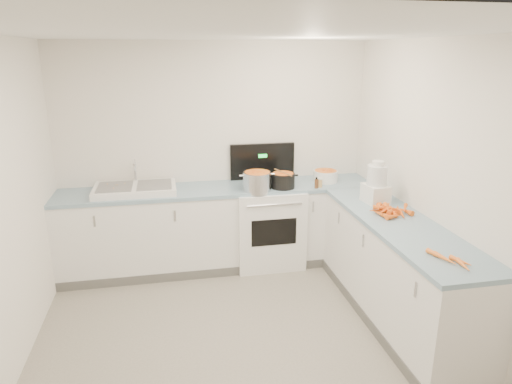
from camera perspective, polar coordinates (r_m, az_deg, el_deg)
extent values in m
cube|color=white|center=(5.23, -4.53, -4.58)|extent=(3.50, 0.60, 0.90)
cube|color=#82A3B9|center=(5.08, -4.65, 0.35)|extent=(3.50, 0.62, 0.04)
cube|color=white|center=(4.41, 17.18, -9.63)|extent=(0.60, 2.20, 0.90)
cube|color=#82A3B9|center=(4.23, 17.73, -3.91)|extent=(0.62, 2.20, 0.04)
cube|color=white|center=(5.29, 1.44, -4.26)|extent=(0.76, 0.65, 0.90)
cube|color=black|center=(5.36, 0.79, 3.87)|extent=(0.76, 0.05, 0.42)
cube|color=white|center=(5.04, -14.87, 0.36)|extent=(0.86, 0.52, 0.07)
cube|color=slate|center=(5.05, -17.22, 0.64)|extent=(0.36, 0.42, 0.01)
cube|color=slate|center=(5.02, -12.58, 0.92)|extent=(0.36, 0.42, 0.01)
cylinder|color=silver|center=(5.21, -14.88, 2.68)|extent=(0.03, 0.03, 0.24)
cylinder|color=silver|center=(4.93, 0.14, 1.25)|extent=(0.34, 0.34, 0.22)
cylinder|color=black|center=(5.03, 3.38, 1.33)|extent=(0.30, 0.30, 0.19)
cylinder|color=#AD7A47|center=(5.00, 3.40, 2.46)|extent=(0.12, 0.34, 0.01)
cylinder|color=white|center=(5.33, 8.69, 1.98)|extent=(0.33, 0.33, 0.13)
cylinder|color=#593319|center=(5.06, 7.56, 1.04)|extent=(0.04, 0.04, 0.10)
cylinder|color=#E5B266|center=(5.10, 7.99, 1.09)|extent=(0.05, 0.05, 0.09)
cube|color=white|center=(4.67, 14.72, -0.21)|extent=(0.23, 0.27, 0.18)
cylinder|color=silver|center=(4.62, 14.89, 2.03)|extent=(0.19, 0.19, 0.19)
cylinder|color=white|center=(4.59, 15.00, 3.48)|extent=(0.11, 0.11, 0.05)
cone|color=orange|center=(4.40, 16.27, -2.33)|extent=(0.14, 0.20, 0.05)
cone|color=orange|center=(4.40, 16.15, -2.33)|extent=(0.12, 0.18, 0.05)
cone|color=orange|center=(4.41, 15.30, -2.30)|extent=(0.20, 0.11, 0.04)
cone|color=orange|center=(4.37, 17.80, -2.69)|extent=(0.09, 0.19, 0.04)
cone|color=orange|center=(4.48, 17.28, -2.06)|extent=(0.13, 0.19, 0.05)
cone|color=orange|center=(4.47, 15.98, -2.07)|extent=(0.15, 0.17, 0.04)
cone|color=orange|center=(4.52, 15.95, -1.79)|extent=(0.16, 0.17, 0.05)
cone|color=orange|center=(4.28, 16.84, -2.92)|extent=(0.17, 0.09, 0.05)
cone|color=orange|center=(4.39, 16.63, -2.46)|extent=(0.05, 0.19, 0.04)
cone|color=orange|center=(4.45, 18.25, -2.28)|extent=(0.09, 0.17, 0.05)
cone|color=orange|center=(4.31, 15.34, -2.68)|extent=(0.10, 0.18, 0.05)
cone|color=orange|center=(4.38, 15.83, -1.93)|extent=(0.22, 0.12, 0.05)
cone|color=orange|center=(4.32, 15.79, -2.25)|extent=(0.20, 0.16, 0.04)
cone|color=orange|center=(4.43, 16.10, -1.66)|extent=(0.15, 0.18, 0.05)
cone|color=orange|center=(4.36, 16.03, -1.91)|extent=(0.10, 0.19, 0.05)
cone|color=orange|center=(4.37, 16.17, -2.26)|extent=(0.18, 0.04, 0.04)
cone|color=orange|center=(4.46, 18.14, -1.92)|extent=(0.14, 0.19, 0.04)
cone|color=orange|center=(4.36, 16.52, -2.23)|extent=(0.16, 0.17, 0.05)
cone|color=orange|center=(4.39, 15.12, -1.80)|extent=(0.12, 0.17, 0.04)
cone|color=orange|center=(3.52, 24.49, -8.31)|extent=(0.06, 0.17, 0.04)
cone|color=orange|center=(3.57, 24.20, -7.88)|extent=(0.10, 0.17, 0.04)
cone|color=orange|center=(3.57, 22.53, -7.68)|extent=(0.09, 0.20, 0.04)
cone|color=orange|center=(3.60, 21.77, -7.35)|extent=(0.09, 0.20, 0.04)
cube|color=tan|center=(4.94, -16.20, 0.38)|extent=(0.04, 0.03, 0.00)
cube|color=tan|center=(5.10, -17.45, 0.79)|extent=(0.04, 0.02, 0.00)
cube|color=tan|center=(5.09, -17.02, 0.87)|extent=(0.03, 0.01, 0.00)
cube|color=tan|center=(5.00, -17.76, 0.44)|extent=(0.02, 0.05, 0.00)
cube|color=tan|center=(4.92, -16.29, 0.31)|extent=(0.04, 0.02, 0.00)
cube|color=tan|center=(5.15, -18.09, 0.94)|extent=(0.02, 0.04, 0.00)
cube|color=tan|center=(4.99, -17.38, 0.47)|extent=(0.01, 0.04, 0.00)
cube|color=tan|center=(5.14, -16.08, 1.06)|extent=(0.01, 0.03, 0.00)
cube|color=tan|center=(4.99, -17.48, 0.44)|extent=(0.04, 0.03, 0.00)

